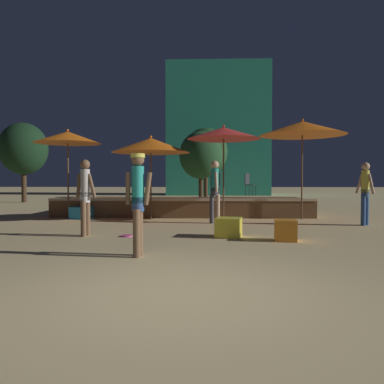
{
  "coord_description": "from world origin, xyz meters",
  "views": [
    {
      "loc": [
        0.28,
        -4.32,
        1.33
      ],
      "look_at": [
        0.0,
        4.16,
        1.05
      ],
      "focal_mm": 35.0,
      "sensor_mm": 36.0,
      "label": 1
    }
  ],
  "objects_px": {
    "bistro_chair_0": "(215,182)",
    "background_tree_0": "(23,149)",
    "patio_umbrella_0": "(224,133)",
    "person_2": "(138,198)",
    "cube_seat_1": "(229,227)",
    "person_3": "(85,194)",
    "person_0": "(365,190)",
    "patio_umbrella_2": "(151,145)",
    "patio_umbrella_3": "(302,128)",
    "person_1": "(215,188)",
    "bistro_chair_1": "(249,182)",
    "frisbee_disc": "(127,236)",
    "cube_seat_0": "(285,230)",
    "background_tree_1": "(201,155)",
    "cube_seat_2": "(81,213)",
    "background_tree_2": "(206,152)",
    "patio_umbrella_1": "(68,138)"
  },
  "relations": [
    {
      "from": "bistro_chair_0",
      "to": "background_tree_0",
      "type": "relative_size",
      "value": 0.2
    },
    {
      "from": "patio_umbrella_0",
      "to": "person_2",
      "type": "relative_size",
      "value": 1.76
    },
    {
      "from": "cube_seat_1",
      "to": "person_3",
      "type": "height_order",
      "value": "person_3"
    },
    {
      "from": "person_0",
      "to": "background_tree_0",
      "type": "xyz_separation_m",
      "value": [
        -15.1,
        10.36,
        2.08
      ]
    },
    {
      "from": "patio_umbrella_2",
      "to": "patio_umbrella_3",
      "type": "xyz_separation_m",
      "value": [
        5.02,
        0.24,
        0.57
      ]
    },
    {
      "from": "patio_umbrella_2",
      "to": "person_1",
      "type": "xyz_separation_m",
      "value": [
        2.09,
        -0.99,
        -1.39
      ]
    },
    {
      "from": "cube_seat_1",
      "to": "bistro_chair_1",
      "type": "bearing_deg",
      "value": 79.31
    },
    {
      "from": "frisbee_disc",
      "to": "cube_seat_0",
      "type": "bearing_deg",
      "value": -7.5
    },
    {
      "from": "patio_umbrella_0",
      "to": "person_0",
      "type": "xyz_separation_m",
      "value": [
        4.01,
        -1.51,
        -1.84
      ]
    },
    {
      "from": "patio_umbrella_2",
      "to": "frisbee_disc",
      "type": "height_order",
      "value": "patio_umbrella_2"
    },
    {
      "from": "patio_umbrella_2",
      "to": "person_1",
      "type": "height_order",
      "value": "patio_umbrella_2"
    },
    {
      "from": "bistro_chair_0",
      "to": "background_tree_1",
      "type": "relative_size",
      "value": 0.2
    },
    {
      "from": "patio_umbrella_2",
      "to": "frisbee_disc",
      "type": "bearing_deg",
      "value": -90.64
    },
    {
      "from": "cube_seat_1",
      "to": "cube_seat_2",
      "type": "xyz_separation_m",
      "value": [
        -4.73,
        3.87,
        -0.02
      ]
    },
    {
      "from": "cube_seat_0",
      "to": "bistro_chair_0",
      "type": "bearing_deg",
      "value": 103.14
    },
    {
      "from": "bistro_chair_0",
      "to": "background_tree_2",
      "type": "relative_size",
      "value": 0.18
    },
    {
      "from": "patio_umbrella_2",
      "to": "cube_seat_0",
      "type": "distance_m",
      "value": 5.91
    },
    {
      "from": "patio_umbrella_1",
      "to": "patio_umbrella_2",
      "type": "bearing_deg",
      "value": -1.42
    },
    {
      "from": "patio_umbrella_1",
      "to": "background_tree_1",
      "type": "relative_size",
      "value": 0.68
    },
    {
      "from": "patio_umbrella_3",
      "to": "person_2",
      "type": "bearing_deg",
      "value": -125.45
    },
    {
      "from": "cube_seat_1",
      "to": "person_3",
      "type": "distance_m",
      "value": 3.44
    },
    {
      "from": "cube_seat_2",
      "to": "person_0",
      "type": "bearing_deg",
      "value": -10.01
    },
    {
      "from": "patio_umbrella_1",
      "to": "cube_seat_2",
      "type": "height_order",
      "value": "patio_umbrella_1"
    },
    {
      "from": "patio_umbrella_0",
      "to": "background_tree_1",
      "type": "distance_m",
      "value": 11.5
    },
    {
      "from": "background_tree_1",
      "to": "background_tree_2",
      "type": "distance_m",
      "value": 2.41
    },
    {
      "from": "person_3",
      "to": "bistro_chair_1",
      "type": "xyz_separation_m",
      "value": [
        4.59,
        6.49,
        0.23
      ]
    },
    {
      "from": "person_0",
      "to": "patio_umbrella_1",
      "type": "bearing_deg",
      "value": -46.93
    },
    {
      "from": "patio_umbrella_3",
      "to": "background_tree_0",
      "type": "relative_size",
      "value": 0.72
    },
    {
      "from": "patio_umbrella_0",
      "to": "patio_umbrella_1",
      "type": "xyz_separation_m",
      "value": [
        -5.21,
        -0.07,
        -0.13
      ]
    },
    {
      "from": "person_2",
      "to": "background_tree_2",
      "type": "relative_size",
      "value": 0.36
    },
    {
      "from": "patio_umbrella_3",
      "to": "background_tree_0",
      "type": "height_order",
      "value": "background_tree_0"
    },
    {
      "from": "patio_umbrella_0",
      "to": "background_tree_0",
      "type": "relative_size",
      "value": 0.68
    },
    {
      "from": "person_0",
      "to": "cube_seat_0",
      "type": "bearing_deg",
      "value": 6.18
    },
    {
      "from": "cube_seat_1",
      "to": "background_tree_1",
      "type": "xyz_separation_m",
      "value": [
        -0.8,
        15.29,
        2.65
      ]
    },
    {
      "from": "patio_umbrella_1",
      "to": "background_tree_0",
      "type": "distance_m",
      "value": 10.69
    },
    {
      "from": "cube_seat_1",
      "to": "frisbee_disc",
      "type": "xyz_separation_m",
      "value": [
        -2.38,
        -0.02,
        -0.2
      ]
    },
    {
      "from": "patio_umbrella_1",
      "to": "background_tree_0",
      "type": "relative_size",
      "value": 0.65
    },
    {
      "from": "person_0",
      "to": "bistro_chair_0",
      "type": "bearing_deg",
      "value": -73.64
    },
    {
      "from": "patio_umbrella_1",
      "to": "cube_seat_1",
      "type": "bearing_deg",
      "value": -36.21
    },
    {
      "from": "person_2",
      "to": "bistro_chair_0",
      "type": "xyz_separation_m",
      "value": [
        1.54,
        7.6,
        0.2
      ]
    },
    {
      "from": "frisbee_disc",
      "to": "background_tree_2",
      "type": "xyz_separation_m",
      "value": [
        1.91,
        17.66,
        3.23
      ]
    },
    {
      "from": "frisbee_disc",
      "to": "cube_seat_1",
      "type": "bearing_deg",
      "value": 0.44
    },
    {
      "from": "patio_umbrella_2",
      "to": "person_2",
      "type": "relative_size",
      "value": 1.56
    },
    {
      "from": "bistro_chair_0",
      "to": "background_tree_1",
      "type": "distance_m",
      "value": 10.09
    },
    {
      "from": "patio_umbrella_2",
      "to": "background_tree_0",
      "type": "relative_size",
      "value": 0.6
    },
    {
      "from": "patio_umbrella_2",
      "to": "person_3",
      "type": "height_order",
      "value": "patio_umbrella_2"
    },
    {
      "from": "patio_umbrella_3",
      "to": "person_3",
      "type": "xyz_separation_m",
      "value": [
        -6.04,
        -3.89,
        -2.03
      ]
    },
    {
      "from": "patio_umbrella_0",
      "to": "bistro_chair_1",
      "type": "xyz_separation_m",
      "value": [
        1.16,
        2.7,
        -1.64
      ]
    },
    {
      "from": "patio_umbrella_2",
      "to": "background_tree_0",
      "type": "height_order",
      "value": "background_tree_0"
    },
    {
      "from": "background_tree_0",
      "to": "background_tree_2",
      "type": "xyz_separation_m",
      "value": [
        10.55,
        4.97,
        0.16
      ]
    }
  ]
}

